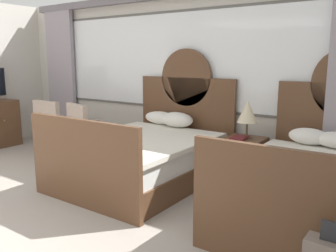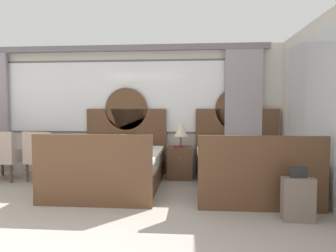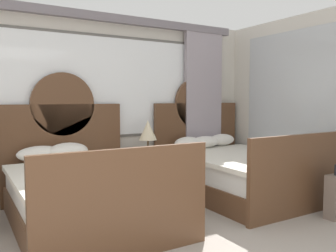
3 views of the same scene
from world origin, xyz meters
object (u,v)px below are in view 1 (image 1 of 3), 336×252
Objects in this scene: bed_near_mirror at (325,188)px; nightstand_between_beds at (244,160)px; armchair_by_window_centre at (56,125)px; book_on_nightstand at (239,138)px; armchair_by_window_left at (88,130)px; bed_near_window at (146,154)px; table_lamp_on_nightstand at (248,112)px.

nightstand_between_beds is at bearing 149.88° from bed_near_mirror.
nightstand_between_beds is 0.65× the size of armchair_by_window_centre.
nightstand_between_beds is at bearing 70.07° from book_on_nightstand.
bed_near_mirror is 3.59× the size of nightstand_between_beds.
armchair_by_window_left is 1.00× the size of armchair_by_window_centre.
bed_near_window is 2.34× the size of armchair_by_window_centre.
armchair_by_window_centre reaches higher than nightstand_between_beds.
nightstand_between_beds is at bearing 7.49° from armchair_by_window_centre.
book_on_nightstand reaches higher than nightstand_between_beds.
armchair_by_window_left is (-2.54, -0.44, 0.19)m from nightstand_between_beds.
bed_near_window is 2.30m from bed_near_mirror.
table_lamp_on_nightstand is at bearing 30.58° from bed_near_window.
table_lamp_on_nightstand is 1.94× the size of book_on_nightstand.
nightstand_between_beds is 2.58m from armchair_by_window_left.
armchair_by_window_left and armchair_by_window_centre have the same top height.
table_lamp_on_nightstand is at bearing 67.28° from book_on_nightstand.
armchair_by_window_centre is (-2.20, 0.23, 0.13)m from bed_near_window.
nightstand_between_beds is at bearing -125.28° from table_lamp_on_nightstand.
table_lamp_on_nightstand is 0.36m from book_on_nightstand.
table_lamp_on_nightstand is at bearing 54.72° from nightstand_between_beds.
bed_near_mirror is 3.69m from armchair_by_window_left.
book_on_nightstand is (1.12, 0.57, 0.26)m from bed_near_window.
bed_near_mirror reaches higher than book_on_nightstand.
armchair_by_window_left is (-1.38, 0.23, 0.13)m from bed_near_window.
bed_near_mirror is 4.51m from armchair_by_window_centre.
armchair_by_window_centre is at bearing -172.51° from nightstand_between_beds.
table_lamp_on_nightstand is 3.43m from armchair_by_window_centre.
book_on_nightstand is at bearing 154.37° from bed_near_mirror.
bed_near_mirror reaches higher than armchair_by_window_left.
bed_near_window is 4.37× the size of table_lamp_on_nightstand.
nightstand_between_beds is 0.66m from table_lamp_on_nightstand.
nightstand_between_beds is 3.39m from armchair_by_window_centre.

